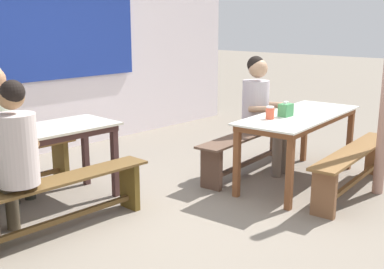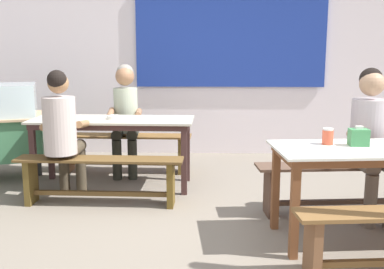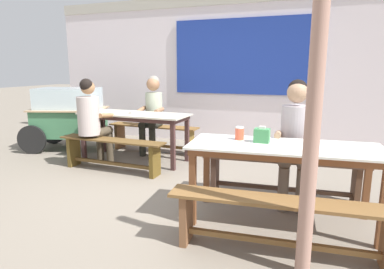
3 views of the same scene
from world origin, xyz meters
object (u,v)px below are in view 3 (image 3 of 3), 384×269
bench_far_back (153,134)px  person_left_back_turned (92,118)px  condiment_jar (240,133)px  soup_bowl (134,112)px  dining_table_far (134,118)px  person_center_facing (153,109)px  dining_table_near (283,153)px  tissue_box (262,135)px  person_right_near_table (295,134)px  bench_far_front (112,150)px  wooden_support_post (313,120)px  bench_near_front (280,218)px  food_cart (69,114)px  bench_near_back (282,172)px

bench_far_back → person_left_back_turned: 1.30m
condiment_jar → soup_bowl: 2.36m
dining_table_far → person_center_facing: size_ratio=1.33×
dining_table_near → person_center_facing: 3.09m
tissue_box → person_right_near_table: bearing=61.4°
tissue_box → person_center_facing: bearing=138.9°
bench_far_back → bench_far_front: bearing=-91.2°
person_right_near_table → wooden_support_post: bearing=-82.1°
dining_table_far → person_center_facing: 0.55m
bench_far_front → soup_bowl: soup_bowl is taller
person_left_back_turned → person_right_near_table: bearing=-6.1°
tissue_box → wooden_support_post: bearing=-61.5°
bench_near_front → person_center_facing: person_center_facing is taller
bench_near_front → dining_table_near: bearing=95.3°
person_center_facing → food_cart: bearing=-169.2°
food_cart → person_center_facing: bearing=10.8°
bench_far_back → person_center_facing: bearing=-63.5°
dining_table_far → food_cart: size_ratio=1.03×
bench_far_back → tissue_box: (2.21, -1.97, 0.53)m
bench_far_front → tissue_box: (2.24, -0.74, 0.53)m
dining_table_near → dining_table_far: bearing=150.1°
person_right_near_table → person_center_facing: bearing=150.4°
person_left_back_turned → soup_bowl: bearing=51.9°
bench_near_front → person_left_back_turned: (-2.89, 1.48, 0.43)m
bench_near_back → tissue_box: bearing=-105.6°
bench_far_back → tissue_box: size_ratio=10.50×
person_left_back_turned → soup_bowl: person_left_back_turned is taller
bench_far_back → person_left_back_turned: size_ratio=1.25×
dining_table_near → bench_near_front: size_ratio=1.02×
soup_bowl → wooden_support_post: size_ratio=0.07×
dining_table_near → person_center_facing: person_center_facing is taller
bench_far_front → person_right_near_table: (2.51, -0.23, 0.47)m
person_right_near_table → soup_bowl: (-2.48, 0.83, 0.01)m
dining_table_near → bench_far_back: (-2.43, 2.02, -0.38)m
bench_far_front → person_right_near_table: person_right_near_table is taller
bench_near_front → tissue_box: bearing=112.3°
bench_far_back → bench_far_front: (-0.03, -1.23, -0.00)m
dining_table_far → bench_far_front: 0.72m
dining_table_near → bench_far_back: size_ratio=1.10×
dining_table_far → bench_near_front: size_ratio=0.99×
bench_near_front → person_right_near_table: 1.26m
food_cart → condiment_jar: 3.84m
person_left_back_turned → bench_far_back: bearing=70.8°
bench_far_front → wooden_support_post: 3.24m
bench_far_back → wooden_support_post: size_ratio=0.73×
bench_near_front → condiment_jar: 1.01m
person_center_facing → condiment_jar: bearing=-43.6°
person_center_facing → soup_bowl: (-0.03, -0.56, 0.01)m
person_left_back_turned → tissue_box: person_left_back_turned is taller
bench_far_back → person_left_back_turned: person_left_back_turned is taller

